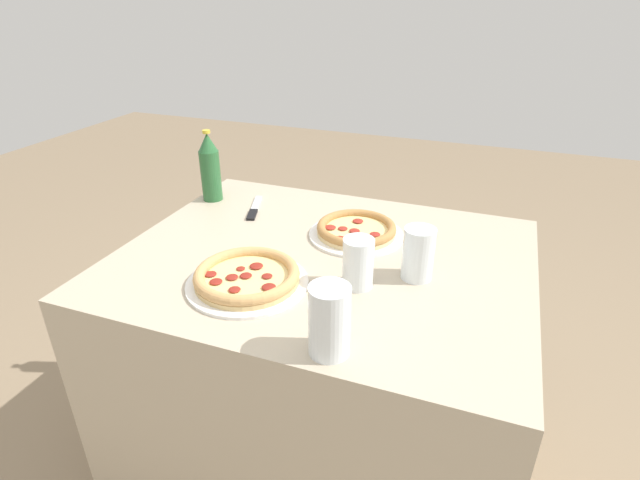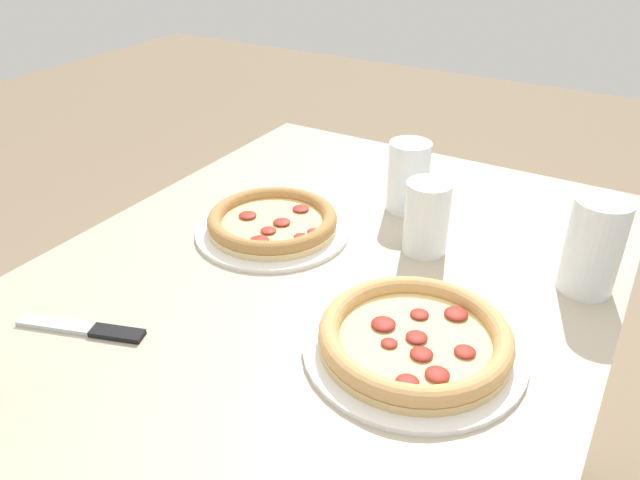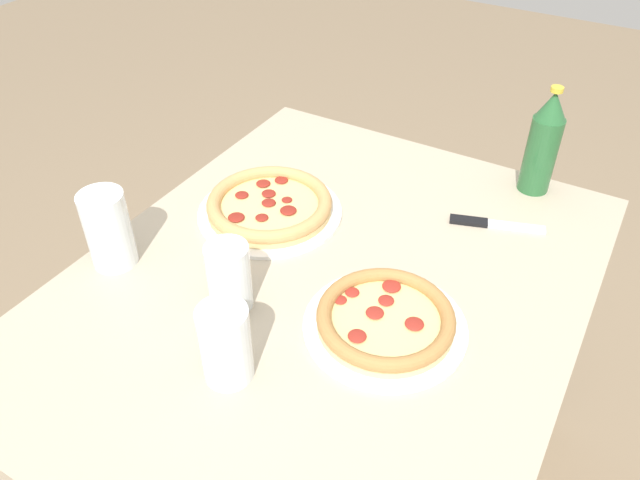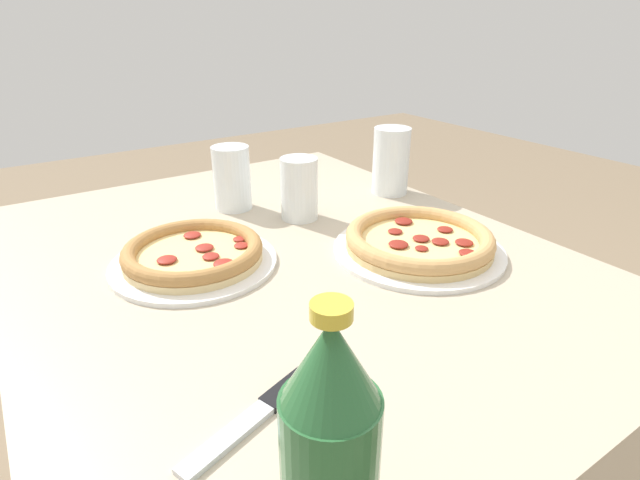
{
  "view_description": "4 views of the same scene",
  "coord_description": "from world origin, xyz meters",
  "views": [
    {
      "loc": [
        -0.41,
        1.11,
        1.42
      ],
      "look_at": [
        0.01,
        0.01,
        0.82
      ],
      "focal_mm": 28.0,
      "sensor_mm": 36.0,
      "label": 1
    },
    {
      "loc": [
        0.74,
        0.42,
        1.32
      ],
      "look_at": [
        0.04,
        0.01,
        0.85
      ],
      "focal_mm": 35.0,
      "sensor_mm": 36.0,
      "label": 2
    },
    {
      "loc": [
        -0.73,
        -0.41,
        1.54
      ],
      "look_at": [
        0.06,
        0.05,
        0.81
      ],
      "focal_mm": 35.0,
      "sensor_mm": 36.0,
      "label": 3
    },
    {
      "loc": [
        0.68,
        -0.38,
        1.16
      ],
      "look_at": [
        0.08,
        0.03,
        0.82
      ],
      "focal_mm": 28.0,
      "sensor_mm": 36.0,
      "label": 4
    }
  ],
  "objects": [
    {
      "name": "beer_bottle",
      "position": [
        0.49,
        -0.24,
        0.88
      ],
      "size": [
        0.07,
        0.07,
        0.24
      ],
      "color": "#286033",
      "rests_on": "table"
    },
    {
      "name": "knife",
      "position": [
        0.32,
        -0.21,
        0.78
      ],
      "size": [
        0.08,
        0.19,
        0.01
      ],
      "color": "black",
      "rests_on": "table"
    },
    {
      "name": "ground_plane",
      "position": [
        0.0,
        0.0,
        0.0
      ],
      "size": [
        8.0,
        8.0,
        0.0
      ],
      "primitive_type": "plane",
      "color": "#847056"
    },
    {
      "name": "glass_water",
      "position": [
        -0.26,
        0.03,
        0.83
      ],
      "size": [
        0.08,
        0.08,
        0.13
      ],
      "color": "white",
      "rests_on": "table"
    },
    {
      "name": "glass_red_wine",
      "position": [
        -0.15,
        0.37,
        0.84
      ],
      "size": [
        0.08,
        0.08,
        0.15
      ],
      "color": "white",
      "rests_on": "table"
    },
    {
      "name": "glass_mango_juice",
      "position": [
        -0.13,
        0.11,
        0.83
      ],
      "size": [
        0.08,
        0.08,
        0.13
      ],
      "color": "white",
      "rests_on": "table"
    },
    {
      "name": "pizza_margherita",
      "position": [
        -0.05,
        -0.14,
        0.79
      ],
      "size": [
        0.28,
        0.28,
        0.04
      ],
      "color": "white",
      "rests_on": "table"
    },
    {
      "name": "pizza_veggie",
      "position": [
        0.12,
        0.2,
        0.79
      ],
      "size": [
        0.3,
        0.3,
        0.04
      ],
      "color": "white",
      "rests_on": "table"
    },
    {
      "name": "table",
      "position": [
        0.0,
        0.0,
        0.39
      ],
      "size": [
        1.09,
        0.87,
        0.77
      ],
      "color": "#B7A88E",
      "rests_on": "ground_plane"
    }
  ]
}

